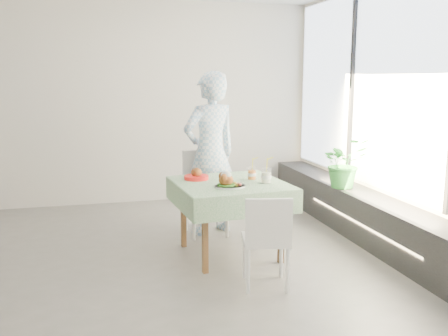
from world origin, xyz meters
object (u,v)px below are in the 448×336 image
object	(u,v)px
cafe_table	(230,210)
juice_cup_orange	(252,174)
potted_plant	(344,163)
diner	(210,154)
chair_far	(206,209)
main_dish	(228,182)
chair_near	(266,258)

from	to	relation	value
cafe_table	juice_cup_orange	world-z (taller)	juice_cup_orange
cafe_table	potted_plant	size ratio (longest dim) A/B	1.94
juice_cup_orange	diner	bearing A→B (deg)	111.60
chair_far	cafe_table	bearing A→B (deg)	-83.33
chair_far	potted_plant	size ratio (longest dim) A/B	1.62
potted_plant	juice_cup_orange	bearing A→B (deg)	-161.27
main_dish	juice_cup_orange	size ratio (longest dim) A/B	1.17
cafe_table	juice_cup_orange	xyz separation A→B (m)	(0.25, 0.08, 0.34)
cafe_table	chair_far	distance (m)	0.76
chair_far	juice_cup_orange	world-z (taller)	juice_cup_orange
cafe_table	juice_cup_orange	size ratio (longest dim) A/B	4.39
cafe_table	chair_far	size ratio (longest dim) A/B	1.20
chair_near	cafe_table	bearing A→B (deg)	96.26
cafe_table	chair_near	distance (m)	0.85
cafe_table	main_dish	size ratio (longest dim) A/B	3.76
diner	potted_plant	xyz separation A→B (m)	(1.52, -0.27, -0.12)
chair_far	chair_near	xyz separation A→B (m)	(0.18, -1.56, -0.04)
chair_near	juice_cup_orange	world-z (taller)	juice_cup_orange
chair_far	diner	distance (m)	0.63
cafe_table	potted_plant	distance (m)	1.61
cafe_table	chair_far	world-z (taller)	chair_far
juice_cup_orange	main_dish	bearing A→B (deg)	-138.23
chair_far	chair_near	bearing A→B (deg)	-83.55
chair_far	main_dish	xyz separation A→B (m)	(0.01, -0.95, 0.50)
main_dish	juice_cup_orange	world-z (taller)	juice_cup_orange
chair_near	main_dish	distance (m)	0.83
diner	chair_far	bearing A→B (deg)	7.16
chair_near	main_dish	xyz separation A→B (m)	(-0.17, 0.61, 0.54)
chair_far	juice_cup_orange	bearing A→B (deg)	-63.03
cafe_table	chair_near	xyz separation A→B (m)	(0.09, -0.82, -0.21)
cafe_table	diner	size ratio (longest dim) A/B	0.62
diner	main_dish	bearing A→B (deg)	67.12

